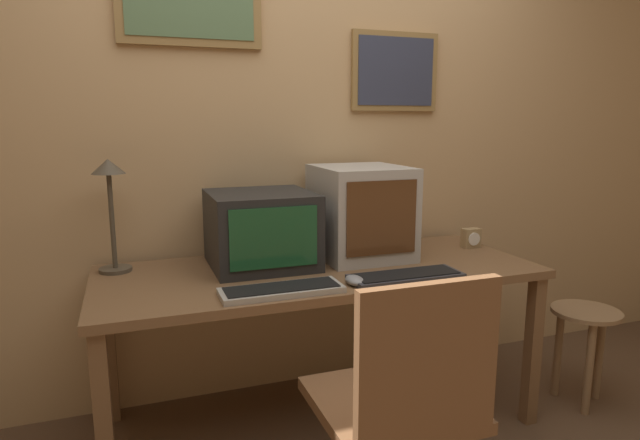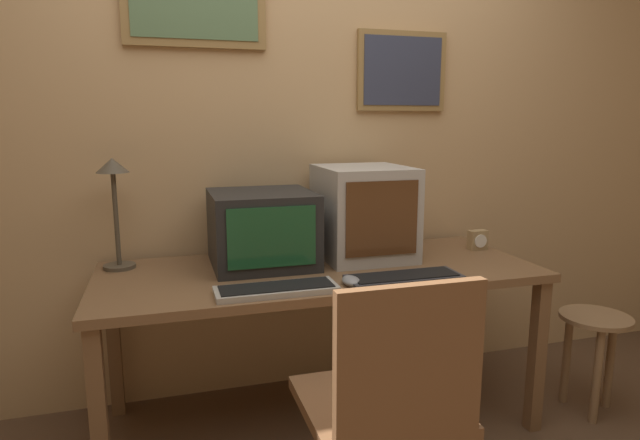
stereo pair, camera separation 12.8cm
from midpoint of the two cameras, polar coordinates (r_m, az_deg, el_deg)
wall_back at (r=2.64m, az=-1.36°, el=9.79°), size 8.00×0.08×2.60m
desk at (r=2.33m, az=1.58°, el=-6.79°), size 1.86×0.75×0.72m
monitor_left at (r=2.33m, az=-4.63°, el=-0.91°), size 0.44×0.44×0.32m
monitor_right at (r=2.46m, az=6.14°, el=0.83°), size 0.39×0.44×0.42m
keyboard_main at (r=1.99m, az=-2.81°, el=-7.40°), size 0.45×0.16×0.03m
keyboard_side at (r=2.16m, az=10.64°, el=-6.09°), size 0.46×0.16×0.03m
mouse_near_keyboard at (r=2.07m, az=5.12°, el=-6.51°), size 0.07×0.11×0.04m
desk_clock at (r=2.75m, az=17.76°, el=-2.05°), size 0.09×0.05×0.10m
desk_lamp at (r=2.37m, az=-19.68°, el=3.01°), size 0.13×0.13×0.47m
office_chair at (r=1.75m, az=9.18°, el=-21.84°), size 0.48×0.48×0.93m
side_stool at (r=2.84m, az=28.32°, el=-11.25°), size 0.31×0.31×0.47m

